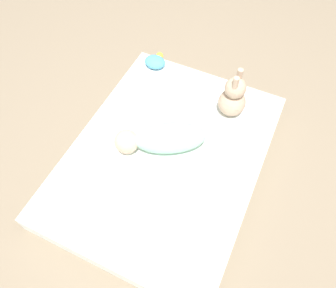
{
  "coord_description": "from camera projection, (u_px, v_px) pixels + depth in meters",
  "views": [
    {
      "loc": [
        -0.87,
        -0.42,
        1.66
      ],
      "look_at": [
        0.02,
        0.0,
        0.18
      ],
      "focal_mm": 35.0,
      "sensor_mm": 36.0,
      "label": 1
    }
  ],
  "objects": [
    {
      "name": "ground_plane",
      "position": [
        167.0,
        164.0,
        1.92
      ],
      "size": [
        12.0,
        12.0,
        0.0
      ],
      "primitive_type": "plane",
      "color": "#7A6B56"
    },
    {
      "name": "bed_mattress",
      "position": [
        167.0,
        158.0,
        1.86
      ],
      "size": [
        1.33,
        1.0,
        0.13
      ],
      "color": "white",
      "rests_on": "ground_plane"
    },
    {
      "name": "swaddled_baby",
      "position": [
        162.0,
        138.0,
        1.77
      ],
      "size": [
        0.36,
        0.48,
        0.16
      ],
      "rotation": [
        0.0,
        0.0,
        2.1
      ],
      "color": "#99D6B2",
      "rests_on": "bed_mattress"
    },
    {
      "name": "pillow",
      "position": [
        94.0,
        196.0,
        1.61
      ],
      "size": [
        0.39,
        0.39,
        0.11
      ],
      "color": "white",
      "rests_on": "bed_mattress"
    },
    {
      "name": "bunny_plush",
      "position": [
        233.0,
        98.0,
        1.87
      ],
      "size": [
        0.16,
        0.16,
        0.31
      ],
      "color": "tan",
      "rests_on": "bed_mattress"
    },
    {
      "name": "turtle_plush",
      "position": [
        155.0,
        61.0,
        2.16
      ],
      "size": [
        0.15,
        0.14,
        0.07
      ],
      "color": "#4C99C6",
      "rests_on": "bed_mattress"
    }
  ]
}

